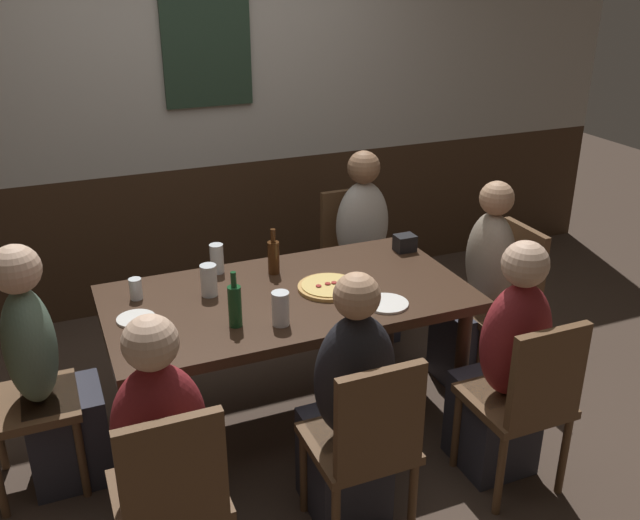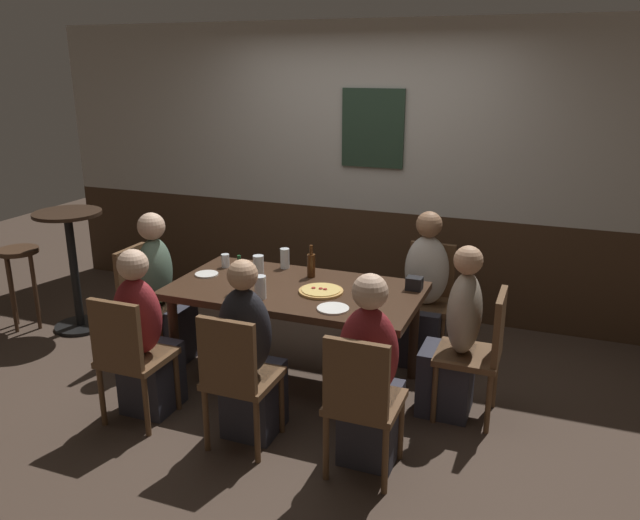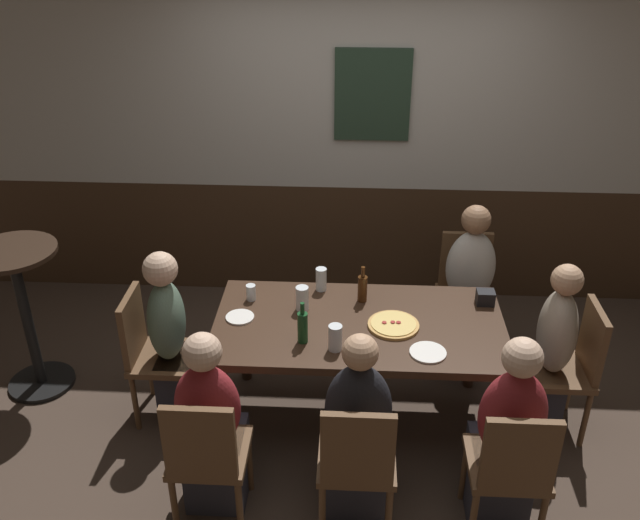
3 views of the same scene
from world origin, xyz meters
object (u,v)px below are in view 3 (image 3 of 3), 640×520
at_px(beer_bottle_green, 303,326).
at_px(person_right_far, 468,298).
at_px(person_right_near, 505,443).
at_px(pint_glass_amber, 251,293).
at_px(plate_white_large, 428,352).
at_px(tumbler_water, 335,339).
at_px(person_left_near, 213,433).
at_px(pint_glass_pale, 321,280).
at_px(chair_right_far, 465,287).
at_px(condiment_caddy, 485,297).
at_px(beer_bottle_brown, 362,288).
at_px(chair_right_near, 511,466).
at_px(plate_white_small, 240,317).
at_px(highball_clear, 302,300).
at_px(side_bar_table, 25,309).
at_px(chair_head_west, 152,349).
at_px(pizza, 393,325).
at_px(person_head_east, 543,363).
at_px(chair_left_near, 206,454).
at_px(chair_head_east, 570,363).
at_px(chair_mid_near, 357,460).
at_px(dining_table, 359,334).
at_px(person_head_west, 177,349).
at_px(person_mid_near, 357,438).

bearing_deg(beer_bottle_green, person_right_far, 40.37).
height_order(person_right_near, pint_glass_amber, person_right_near).
bearing_deg(person_right_near, plate_white_large, 131.76).
distance_m(tumbler_water, beer_bottle_green, 0.20).
distance_m(person_left_near, pint_glass_pale, 1.25).
height_order(chair_right_far, condiment_caddy, chair_right_far).
relative_size(pint_glass_amber, beer_bottle_brown, 0.43).
bearing_deg(chair_right_near, person_right_far, 90.00).
bearing_deg(plate_white_small, beer_bottle_green, -29.05).
height_order(highball_clear, side_bar_table, side_bar_table).
height_order(chair_right_near, condiment_caddy, chair_right_near).
distance_m(chair_head_west, pizza, 1.51).
distance_m(chair_head_west, person_head_east, 2.41).
bearing_deg(chair_head_west, pint_glass_pale, 19.77).
bearing_deg(highball_clear, beer_bottle_green, -85.04).
relative_size(pizza, pint_glass_pale, 1.99).
distance_m(chair_left_near, highball_clear, 1.13).
xyz_separation_m(person_right_near, highball_clear, (-1.12, 0.85, 0.31)).
xyz_separation_m(chair_left_near, chair_head_west, (-0.52, 0.88, 0.00)).
bearing_deg(side_bar_table, person_right_far, 9.37).
bearing_deg(person_right_far, pint_glass_amber, -161.42).
bearing_deg(chair_right_near, chair_left_near, 180.00).
bearing_deg(chair_head_east, chair_mid_near, -145.76).
relative_size(chair_head_west, tumbler_water, 5.63).
bearing_deg(chair_right_far, pint_glass_amber, -155.91).
distance_m(person_head_east, tumbler_water, 1.33).
xyz_separation_m(tumbler_water, pint_glass_pale, (-0.11, 0.65, 0.00)).
bearing_deg(pint_glass_pale, chair_head_east, -13.67).
xyz_separation_m(highball_clear, plate_white_small, (-0.37, -0.12, -0.06)).
relative_size(chair_left_near, beer_bottle_green, 3.39).
bearing_deg(person_left_near, chair_mid_near, -11.95).
height_order(dining_table, chair_right_far, chair_right_far).
xyz_separation_m(person_head_west, beer_bottle_green, (0.80, -0.21, 0.34)).
relative_size(person_mid_near, highball_clear, 7.47).
relative_size(plate_white_large, plate_white_small, 1.20).
bearing_deg(person_right_far, side_bar_table, -170.63).
height_order(chair_head_east, chair_right_far, same).
bearing_deg(beer_bottle_green, chair_mid_near, -64.17).
xyz_separation_m(chair_right_far, person_head_west, (-1.89, -0.88, 0.01)).
relative_size(chair_left_near, pint_glass_amber, 8.54).
distance_m(chair_head_east, person_mid_near, 1.47).
distance_m(person_left_near, person_head_west, 0.80).
height_order(person_right_near, person_right_far, person_right_far).
relative_size(tumbler_water, condiment_caddy, 1.42).
height_order(chair_mid_near, condiment_caddy, chair_mid_near).
height_order(dining_table, beer_bottle_brown, beer_bottle_brown).
bearing_deg(person_head_east, dining_table, 180.00).
height_order(person_right_near, pizza, person_right_near).
relative_size(person_mid_near, side_bar_table, 1.11).
relative_size(person_right_far, condiment_caddy, 10.77).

